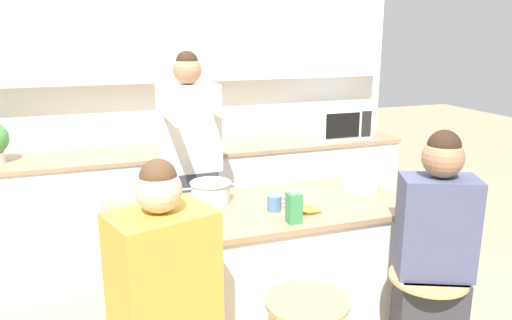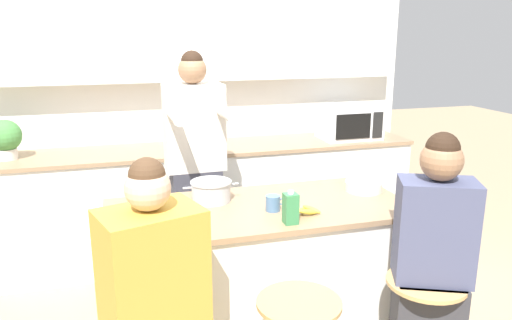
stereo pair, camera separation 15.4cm
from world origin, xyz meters
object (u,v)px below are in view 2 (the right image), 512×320
object	(u,v)px
person_cooking	(196,182)
coffee_cup_near	(273,203)
banana_bunch	(308,211)
fruit_bowl	(363,186)
juice_carton	(291,208)
person_seated_near	(430,280)
potted_plant	(5,138)
microwave	(349,123)
kitchen_island	(260,278)
cooking_pot	(211,191)

from	to	relation	value
person_cooking	coffee_cup_near	xyz separation A→B (m)	(0.29, -0.77, 0.08)
banana_bunch	fruit_bowl	bearing A→B (deg)	30.38
fruit_bowl	juice_carton	bearing A→B (deg)	-148.68
person_seated_near	fruit_bowl	bearing A→B (deg)	115.09
potted_plant	fruit_bowl	bearing A→B (deg)	-30.28
microwave	potted_plant	size ratio (longest dim) A/B	1.73
kitchen_island	coffee_cup_near	size ratio (longest dim) A/B	15.13
kitchen_island	coffee_cup_near	bearing A→B (deg)	-58.55
person_cooking	microwave	size ratio (longest dim) A/B	3.42
cooking_pot	coffee_cup_near	size ratio (longest dim) A/B	2.90
kitchen_island	microwave	world-z (taller)	microwave
person_cooking	cooking_pot	world-z (taller)	person_cooking
fruit_bowl	microwave	distance (m)	1.36
fruit_bowl	potted_plant	distance (m)	2.56
microwave	fruit_bowl	bearing A→B (deg)	-112.68
juice_carton	microwave	xyz separation A→B (m)	(1.14, 1.62, 0.10)
banana_bunch	microwave	xyz separation A→B (m)	(1.01, 1.53, 0.16)
person_cooking	cooking_pot	xyz separation A→B (m)	(0.00, -0.52, 0.10)
person_cooking	potted_plant	world-z (taller)	person_cooking
banana_bunch	microwave	distance (m)	1.84
fruit_bowl	coffee_cup_near	distance (m)	0.67
person_cooking	banana_bunch	world-z (taller)	person_cooking
fruit_bowl	banana_bunch	xyz separation A→B (m)	(-0.48, -0.28, -0.01)
person_cooking	banana_bunch	size ratio (longest dim) A/B	11.55
person_seated_near	juice_carton	world-z (taller)	person_seated_near
person_cooking	banana_bunch	xyz separation A→B (m)	(0.45, -0.88, 0.06)
person_seated_near	cooking_pot	world-z (taller)	person_seated_near
fruit_bowl	banana_bunch	distance (m)	0.56
potted_plant	kitchen_island	bearing A→B (deg)	-42.40
coffee_cup_near	banana_bunch	distance (m)	0.19
kitchen_island	person_cooking	bearing A→B (deg)	109.55
cooking_pot	person_cooking	bearing A→B (deg)	90.24
microwave	coffee_cup_near	bearing A→B (deg)	-129.25
juice_carton	microwave	bearing A→B (deg)	55.01
person_cooking	cooking_pot	distance (m)	0.53
fruit_bowl	potted_plant	world-z (taller)	potted_plant
fruit_bowl	microwave	bearing A→B (deg)	67.32
person_cooking	person_seated_near	distance (m)	1.61
coffee_cup_near	microwave	size ratio (longest dim) A/B	0.22
juice_carton	potted_plant	distance (m)	2.30
coffee_cup_near	juice_carton	xyz separation A→B (m)	(0.03, -0.20, 0.04)
person_cooking	juice_carton	xyz separation A→B (m)	(0.32, -0.97, 0.12)
coffee_cup_near	juice_carton	size ratio (longest dim) A/B	0.64
cooking_pot	juice_carton	size ratio (longest dim) A/B	1.86
kitchen_island	banana_bunch	distance (m)	0.54
kitchen_island	juice_carton	world-z (taller)	juice_carton
person_seated_near	coffee_cup_near	xyz separation A→B (m)	(-0.65, 0.52, 0.29)
kitchen_island	potted_plant	world-z (taller)	potted_plant
person_cooking	person_seated_near	world-z (taller)	person_cooking
coffee_cup_near	potted_plant	xyz separation A→B (m)	(-1.56, 1.46, 0.16)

